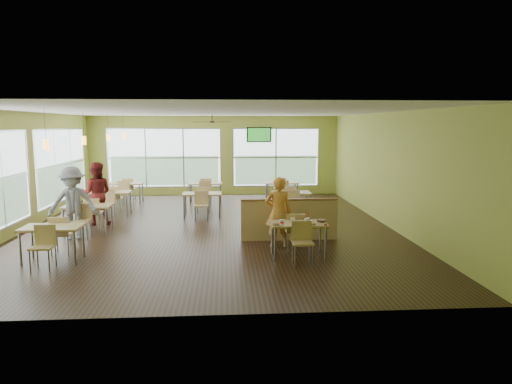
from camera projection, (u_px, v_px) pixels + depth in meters
room at (210, 170)px, 12.56m from camera, size 12.00×12.04×3.20m
window_bays at (134, 166)px, 15.43m from camera, size 9.24×10.24×2.38m
main_table at (299, 228)px, 9.87m from camera, size 1.22×1.52×0.87m
half_wall_divider at (289, 219)px, 11.32m from camera, size 2.40×0.14×1.04m
dining_tables at (178, 196)px, 14.32m from camera, size 6.92×8.72×0.87m
pendant_lights at (97, 139)px, 12.88m from camera, size 0.11×7.31×0.86m
ceiling_fan at (212, 122)px, 15.32m from camera, size 1.25×1.25×0.29m
tv_backwall at (259, 135)px, 18.37m from camera, size 1.00×0.07×0.60m
man_plaid at (278, 212)px, 10.64m from camera, size 0.62×0.42×1.66m
patron_maroon at (96, 193)px, 13.06m from camera, size 0.93×0.75×1.80m
patron_grey at (73, 203)px, 11.38m from camera, size 1.29×0.88×1.83m
cup_blue at (282, 222)px, 9.58m from camera, size 0.10×0.10×0.35m
cup_yellow at (293, 221)px, 9.70m from camera, size 0.10×0.10×0.36m
cup_red_near at (307, 221)px, 9.65m from camera, size 0.10×0.10×0.35m
cup_red_far at (308, 220)px, 9.81m from camera, size 0.09×0.09×0.32m
food_basket at (321, 221)px, 9.95m from camera, size 0.22×0.22×0.05m
ketchup_cup at (326, 225)px, 9.61m from camera, size 0.06×0.06×0.03m
wrapper_left at (276, 224)px, 9.64m from camera, size 0.21×0.20×0.04m
wrapper_mid at (295, 221)px, 9.92m from camera, size 0.22×0.21×0.04m
wrapper_right at (312, 224)px, 9.66m from camera, size 0.17×0.16×0.04m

